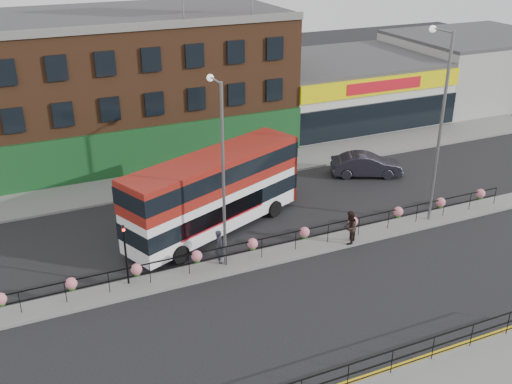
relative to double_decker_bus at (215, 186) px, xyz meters
name	(u,v)px	position (x,y,z in m)	size (l,w,h in m)	color
ground	(279,256)	(2.07, -4.06, -2.84)	(120.00, 120.00, 0.00)	black
north_pavement	(204,174)	(2.07, 7.94, -2.76)	(60.00, 4.00, 0.15)	slate
median	(279,254)	(2.07, -4.06, -2.76)	(60.00, 1.60, 0.15)	slate
yellow_line_inner	(384,369)	(2.07, -13.76, -2.83)	(60.00, 0.10, 0.01)	gold
yellow_line_outer	(387,372)	(2.07, -13.94, -2.83)	(60.00, 0.10, 0.01)	gold
brick_building	(116,83)	(-1.93, 15.90, 2.29)	(25.00, 12.21, 10.30)	brown
supermarket	(343,88)	(18.07, 15.84, -0.19)	(15.00, 12.25, 5.30)	silver
warehouse_east	(472,67)	(32.82, 15.94, 0.31)	(14.50, 12.00, 6.30)	#9C9D98
median_railing	(279,239)	(2.07, -4.06, -1.79)	(30.04, 0.56, 1.23)	black
south_railing	(348,371)	(0.07, -14.16, -1.88)	(20.04, 0.05, 1.12)	black
double_decker_bus	(215,186)	(0.00, 0.00, 0.00)	(11.55, 6.91, 4.62)	white
car	(366,165)	(12.45, 3.34, -2.04)	(5.13, 3.53, 1.60)	#24222D
pedestrian_a	(220,246)	(-1.11, -3.57, -1.77)	(0.52, 0.72, 1.84)	#2E2E3B
pedestrian_b	(350,227)	(6.10, -4.61, -1.73)	(1.18, 1.16, 1.92)	black
lamp_column_west	(221,160)	(-0.93, -3.67, 3.02)	(0.35, 1.69, 9.62)	slate
lamp_column_east	(439,112)	(11.98, -3.79, 3.85)	(0.40, 1.94, 11.03)	slate
traffic_light_median	(124,242)	(-5.93, -3.66, -0.37)	(0.15, 0.28, 3.65)	black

